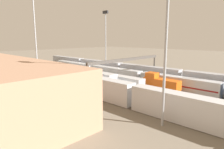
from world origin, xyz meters
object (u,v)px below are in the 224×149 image
object	(u,v)px
train_on_track_4	(64,73)
light_mast_1	(167,22)
train_on_track_5	(95,86)
signal_gantry	(127,62)
light_mast_3	(35,27)
train_on_track_1	(136,76)
train_on_track_2	(161,84)
train_on_track_0	(148,73)
train_on_track_3	(85,75)
light_mast_2	(106,33)

from	to	relation	value
train_on_track_4	light_mast_1	xyz separation A→B (m)	(-42.93, 8.51, 14.34)
train_on_track_5	signal_gantry	xyz separation A→B (m)	(0.13, -12.50, 4.93)
train_on_track_5	light_mast_3	size ratio (longest dim) A/B	4.27
light_mast_3	light_mast_1	bearing A→B (deg)	178.97
train_on_track_1	train_on_track_2	size ratio (longest dim) A/B	9.06
light_mast_1	light_mast_3	xyz separation A→B (m)	(45.99, -0.83, 0.86)
train_on_track_5	train_on_track_0	distance (m)	25.02
train_on_track_5	light_mast_3	distance (m)	29.46
train_on_track_5	train_on_track_3	xyz separation A→B (m)	(16.53, -10.00, -0.61)
train_on_track_5	train_on_track_0	size ratio (longest dim) A/B	1.00
train_on_track_5	train_on_track_3	world-z (taller)	train_on_track_5
train_on_track_1	train_on_track_5	world-z (taller)	train_on_track_5
light_mast_3	signal_gantry	xyz separation A→B (m)	(-24.99, -15.18, -10.24)
train_on_track_3	light_mast_2	size ratio (longest dim) A/B	1.83
light_mast_2	signal_gantry	size ratio (longest dim) A/B	0.86
train_on_track_4	train_on_track_2	world-z (taller)	same
train_on_track_4	train_on_track_2	xyz separation A→B (m)	(-31.65, -10.00, -0.44)
train_on_track_0	light_mast_2	distance (m)	28.74
train_on_track_5	train_on_track_4	size ratio (longest dim) A/B	2.54
train_on_track_4	train_on_track_0	size ratio (longest dim) A/B	0.39
train_on_track_5	signal_gantry	size ratio (longest dim) A/B	3.99
train_on_track_0	train_on_track_5	bearing A→B (deg)	92.44
train_on_track_2	train_on_track_3	xyz separation A→B (m)	(26.13, 5.00, -0.14)
train_on_track_0	light_mast_3	xyz separation A→B (m)	(24.05, 27.68, 15.17)
train_on_track_1	train_on_track_5	xyz separation A→B (m)	(-2.38, 20.00, 0.56)
train_on_track_3	signal_gantry	xyz separation A→B (m)	(-16.41, -2.50, 5.54)
light_mast_1	train_on_track_2	bearing A→B (deg)	-58.63
train_on_track_4	light_mast_3	distance (m)	17.30
train_on_track_0	train_on_track_2	size ratio (longest dim) A/B	11.98
train_on_track_3	light_mast_2	xyz separation A→B (m)	(9.35, -18.97, 14.54)
train_on_track_0	light_mast_3	distance (m)	39.68
train_on_track_5	train_on_track_2	size ratio (longest dim) A/B	11.98
light_mast_3	light_mast_2	bearing A→B (deg)	-88.61
train_on_track_4	signal_gantry	xyz separation A→B (m)	(-21.93, -7.50, 4.96)
train_on_track_2	light_mast_3	size ratio (longest dim) A/B	0.36
train_on_track_4	train_on_track_2	distance (m)	33.19
light_mast_1	signal_gantry	distance (m)	28.02
train_on_track_0	signal_gantry	size ratio (longest dim) A/B	3.99
train_on_track_3	light_mast_2	bearing A→B (deg)	-63.76
train_on_track_4	train_on_track_3	distance (m)	7.47
train_on_track_3	train_on_track_1	bearing A→B (deg)	-144.75
train_on_track_5	light_mast_2	bearing A→B (deg)	-48.22
train_on_track_3	light_mast_1	bearing A→B (deg)	160.15
light_mast_3	train_on_track_5	bearing A→B (deg)	-173.92
signal_gantry	train_on_track_0	bearing A→B (deg)	-85.70
train_on_track_4	light_mast_1	distance (m)	46.05
train_on_track_3	light_mast_1	xyz separation A→B (m)	(-37.41, 13.51, 14.92)
train_on_track_0	light_mast_3	bearing A→B (deg)	49.01
train_on_track_0	signal_gantry	distance (m)	13.47
train_on_track_0	signal_gantry	bearing A→B (deg)	94.30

